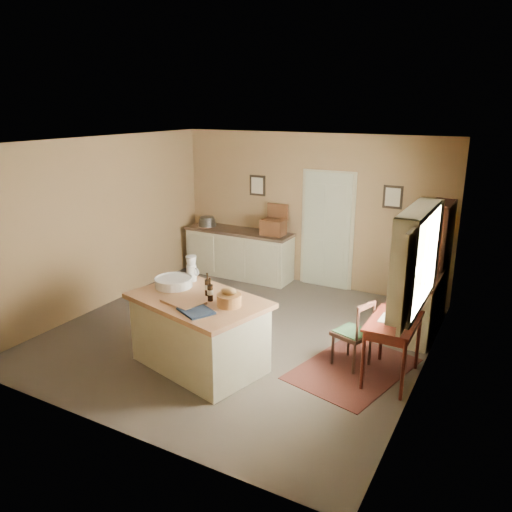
{
  "coord_description": "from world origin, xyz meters",
  "views": [
    {
      "loc": [
        3.34,
        -5.6,
        3.16
      ],
      "look_at": [
        0.18,
        0.18,
        1.15
      ],
      "focal_mm": 35.0,
      "sensor_mm": 36.0,
      "label": 1
    }
  ],
  "objects_px": {
    "right_cabinet": "(416,306)",
    "shelving_unit": "(439,264)",
    "writing_desk": "(393,328)",
    "desk_chair": "(352,334)",
    "sideboard": "(240,252)",
    "work_island": "(199,330)"
  },
  "relations": [
    {
      "from": "work_island",
      "to": "shelving_unit",
      "type": "bearing_deg",
      "value": 64.54
    },
    {
      "from": "writing_desk",
      "to": "right_cabinet",
      "type": "relative_size",
      "value": 0.86
    },
    {
      "from": "right_cabinet",
      "to": "shelving_unit",
      "type": "distance_m",
      "value": 0.83
    },
    {
      "from": "work_island",
      "to": "writing_desk",
      "type": "relative_size",
      "value": 2.13
    },
    {
      "from": "shelving_unit",
      "to": "sideboard",
      "type": "bearing_deg",
      "value": 174.29
    },
    {
      "from": "writing_desk",
      "to": "shelving_unit",
      "type": "bearing_deg",
      "value": 85.78
    },
    {
      "from": "right_cabinet",
      "to": "desk_chair",
      "type": "bearing_deg",
      "value": -112.61
    },
    {
      "from": "work_island",
      "to": "shelving_unit",
      "type": "relative_size",
      "value": 1.02
    },
    {
      "from": "work_island",
      "to": "right_cabinet",
      "type": "distance_m",
      "value": 3.06
    },
    {
      "from": "writing_desk",
      "to": "shelving_unit",
      "type": "relative_size",
      "value": 0.48
    },
    {
      "from": "writing_desk",
      "to": "right_cabinet",
      "type": "distance_m",
      "value": 1.34
    },
    {
      "from": "sideboard",
      "to": "desk_chair",
      "type": "distance_m",
      "value": 3.74
    },
    {
      "from": "writing_desk",
      "to": "shelving_unit",
      "type": "distance_m",
      "value": 2.03
    },
    {
      "from": "writing_desk",
      "to": "desk_chair",
      "type": "bearing_deg",
      "value": 170.13
    },
    {
      "from": "work_island",
      "to": "desk_chair",
      "type": "height_order",
      "value": "work_island"
    },
    {
      "from": "desk_chair",
      "to": "shelving_unit",
      "type": "distance_m",
      "value": 2.09
    },
    {
      "from": "desk_chair",
      "to": "right_cabinet",
      "type": "bearing_deg",
      "value": 85.64
    },
    {
      "from": "desk_chair",
      "to": "shelving_unit",
      "type": "xyz_separation_m",
      "value": [
        0.66,
        1.92,
        0.47
      ]
    },
    {
      "from": "sideboard",
      "to": "desk_chair",
      "type": "bearing_deg",
      "value": -37.61
    },
    {
      "from": "desk_chair",
      "to": "work_island",
      "type": "bearing_deg",
      "value": -133.06
    },
    {
      "from": "sideboard",
      "to": "writing_desk",
      "type": "xyz_separation_m",
      "value": [
        3.48,
        -2.37,
        0.19
      ]
    },
    {
      "from": "right_cabinet",
      "to": "shelving_unit",
      "type": "relative_size",
      "value": 0.56
    }
  ]
}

